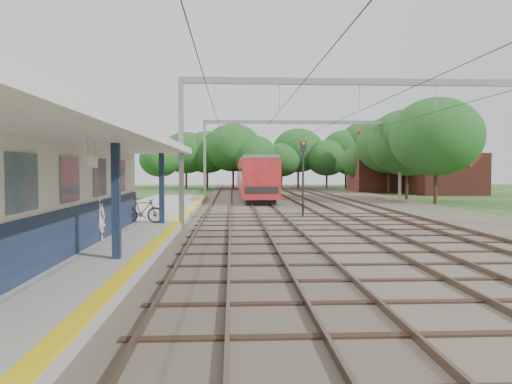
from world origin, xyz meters
name	(u,v)px	position (x,y,z in m)	size (l,w,h in m)	color
ground	(397,342)	(0.00, 0.00, 0.00)	(160.00, 160.00, 0.00)	#2D4C1E
ballast_bed	(319,205)	(4.00, 30.00, 0.05)	(18.00, 90.00, 0.10)	#473D33
platform	(122,230)	(-7.50, 14.00, 0.17)	(5.00, 52.00, 0.35)	gray
yellow_stripe	(174,225)	(-5.25, 14.00, 0.35)	(0.45, 52.00, 0.01)	yellow
station_building	(21,196)	(-8.88, 7.00, 2.04)	(3.41, 18.00, 3.40)	beige
canopy	(46,139)	(-7.77, 6.00, 3.64)	(6.40, 20.00, 3.44)	#121F3B
rail_tracks	(287,203)	(1.50, 30.00, 0.18)	(11.80, 88.00, 0.15)	brown
catenary_system	(323,129)	(3.39, 25.28, 5.51)	(17.22, 88.00, 7.00)	gray
tree_band	(282,153)	(3.84, 57.12, 4.92)	(31.72, 30.88, 8.82)	#382619
house_near	(447,167)	(21.00, 46.00, 2.99)	(7.00, 6.12, 7.89)	brown
house_far	(385,165)	(16.00, 52.00, 3.23)	(8.00, 6.12, 8.66)	brown
person	(97,218)	(-7.36, 9.46, 1.16)	(0.59, 0.39, 1.61)	beige
bicycle	(143,211)	(-6.78, 15.00, 0.93)	(0.54, 1.92, 1.16)	black
train	(252,175)	(-0.50, 46.12, 2.11)	(2.87, 35.78, 3.78)	black
signal_post	(303,170)	(1.35, 20.20, 2.78)	(0.32, 0.28, 4.39)	black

